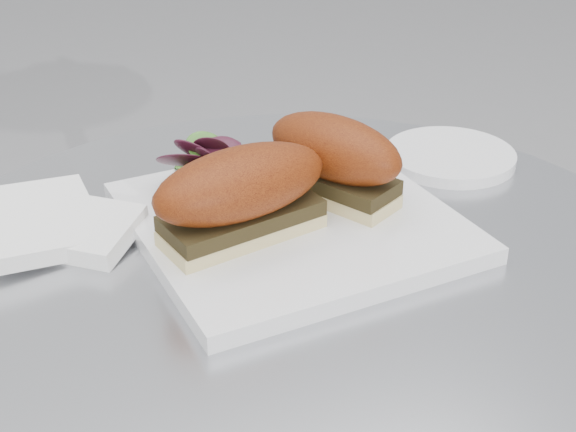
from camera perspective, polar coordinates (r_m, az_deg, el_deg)
name	(u,v)px	position (r m, az deg, el deg)	size (l,w,h in m)	color
plate	(292,221)	(0.73, 0.25, -0.38)	(0.27, 0.27, 0.02)	white
sandwich_left	(241,193)	(0.68, -3.34, 1.67)	(0.17, 0.10, 0.08)	#DAC388
sandwich_right	(334,157)	(0.74, 3.31, 4.22)	(0.12, 0.16, 0.08)	#DAC388
salad	(213,163)	(0.77, -5.36, 3.76)	(0.11, 0.11, 0.05)	#42822A
napkin	(65,235)	(0.74, -15.56, -1.31)	(0.13, 0.13, 0.02)	white
saucer	(450,156)	(0.88, 11.46, 4.20)	(0.14, 0.14, 0.01)	white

